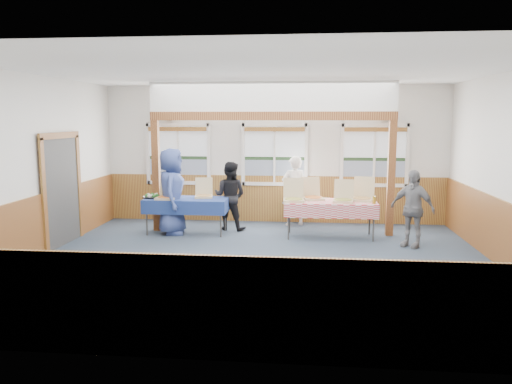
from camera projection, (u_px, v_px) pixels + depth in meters
floor at (261, 263)px, 8.50m from camera, size 8.00×8.00×0.00m
ceiling at (262, 71)px, 8.03m from camera, size 8.00×8.00×0.00m
wall_back at (275, 154)px, 11.71m from camera, size 8.00×0.00×8.00m
wall_front at (230, 206)px, 4.82m from camera, size 8.00×0.00×8.00m
wall_left at (32, 167)px, 8.66m from camera, size 0.00×8.00×8.00m
wainscot_back at (274, 199)px, 11.84m from camera, size 7.98×0.05×1.10m
wainscot_front at (231, 309)px, 5.00m from camera, size 7.98×0.05×1.10m
wainscot_left at (38, 226)px, 8.81m from camera, size 0.05×6.98×1.10m
wainscot_right at (507, 237)px, 8.03m from camera, size 0.05×6.98×1.10m
cased_opening at (61, 191)px, 9.62m from camera, size 0.06×1.30×2.10m
window_left at (178, 151)px, 11.88m from camera, size 1.56×0.10×1.46m
window_mid at (274, 151)px, 11.66m from camera, size 1.56×0.10×1.46m
window_right at (374, 152)px, 11.43m from camera, size 1.56×0.10×1.46m
post_left at (156, 176)px, 10.83m from camera, size 0.15×0.15×2.40m
post_right at (391, 179)px, 10.35m from camera, size 0.15×0.15×2.40m
cross_beam at (271, 116)px, 10.40m from camera, size 5.15×0.18×0.18m
table_left at (186, 201)px, 10.61m from camera, size 1.76×0.79×0.76m
table_right at (330, 204)px, 10.26m from camera, size 1.93×0.97×0.76m
pizza_box_a at (167, 196)px, 10.52m from camera, size 0.41×0.49×0.43m
pizza_box_b at (204, 194)px, 10.72m from camera, size 0.44×0.51×0.41m
pizza_box_c at (294, 198)px, 10.22m from camera, size 0.44×0.53×0.45m
pizza_box_d at (313, 196)px, 10.47m from camera, size 0.51×0.58×0.45m
pizza_box_e at (343, 199)px, 10.14m from camera, size 0.45×0.53×0.44m
pizza_box_f at (362, 197)px, 10.32m from camera, size 0.55×0.62×0.47m
veggie_tray at (152, 196)px, 10.67m from camera, size 0.39×0.39×0.09m
drink_glass at (374, 200)px, 9.91m from camera, size 0.07×0.07×0.15m
woman_white at (294, 191)px, 11.39m from camera, size 0.67×0.53×1.60m
woman_black at (230, 196)px, 10.96m from camera, size 0.84×0.71×1.51m
man_blue at (172, 191)px, 10.53m from camera, size 0.70×0.96×1.82m
person_grey at (412, 209)px, 9.48m from camera, size 0.91×0.81×1.48m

